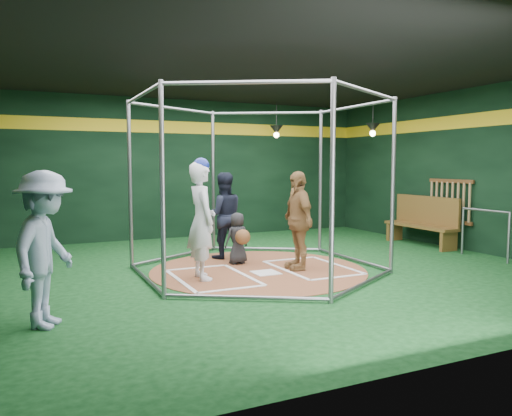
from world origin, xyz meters
name	(u,v)px	position (x,y,z in m)	size (l,w,h in m)	color
room_shell	(258,171)	(0.00, 0.01, 1.75)	(10.10, 9.10, 3.53)	#0C3613
clay_disc	(258,270)	(0.00, 0.00, 0.01)	(3.80, 3.80, 0.01)	brown
home_plate	(266,273)	(0.00, -0.30, 0.02)	(0.43, 0.43, 0.01)	white
batter_box_left	(213,277)	(-0.95, -0.25, 0.02)	(1.17, 1.77, 0.01)	white
batter_box_right	(312,267)	(0.95, -0.25, 0.02)	(1.17, 1.77, 0.01)	white
batting_cage	(258,186)	(0.00, 0.00, 1.50)	(4.05, 4.67, 3.00)	gray
bat_rack	(450,201)	(4.93, 0.40, 1.05)	(0.07, 1.25, 0.98)	brown
pendant_lamp_near	(276,130)	(2.20, 3.60, 2.74)	(0.34, 0.34, 0.90)	black
pendant_lamp_far	(373,128)	(4.00, 2.00, 2.74)	(0.34, 0.34, 0.90)	black
batter_figure	(202,219)	(-1.13, -0.24, 0.98)	(0.47, 0.70, 1.96)	silver
visitor_leopard	(298,220)	(0.67, -0.22, 0.88)	(1.02, 0.42, 1.74)	tan
catcher_figure	(238,238)	(-0.12, 0.63, 0.50)	(0.50, 0.57, 0.96)	black
umpire	(223,215)	(-0.15, 1.32, 0.86)	(0.83, 0.64, 1.70)	black
bystander_blue	(45,249)	(-3.51, -1.74, 0.90)	(1.16, 0.67, 1.80)	#96A8C7
dugout_bench	(423,220)	(4.64, 0.90, 0.58)	(0.45, 1.95, 1.14)	brown
steel_railing	(485,226)	(4.55, -0.88, 0.66)	(0.05, 1.14, 0.99)	gray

